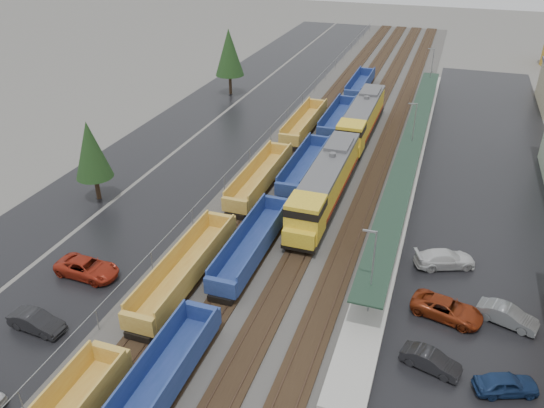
{
  "coord_description": "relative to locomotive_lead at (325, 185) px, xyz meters",
  "views": [
    {
      "loc": [
        12.74,
        -12.61,
        27.96
      ],
      "look_at": [
        -2.32,
        31.57,
        2.0
      ],
      "focal_mm": 35.0,
      "sensor_mm": 36.0,
      "label": 1
    }
  ],
  "objects": [
    {
      "name": "ballast_strip",
      "position": [
        -2.0,
        23.78,
        -2.57
      ],
      "size": [
        20.0,
        160.0,
        0.08
      ],
      "primitive_type": "cube",
      "color": "#302D2B",
      "rests_on": "ground"
    },
    {
      "name": "trackbed",
      "position": [
        -2.0,
        23.78,
        -2.45
      ],
      "size": [
        14.6,
        160.0,
        0.22
      ],
      "color": "black",
      "rests_on": "ground"
    },
    {
      "name": "west_parking_lot",
      "position": [
        -17.0,
        23.78,
        -2.6
      ],
      "size": [
        10.0,
        160.0,
        0.02
      ],
      "primitive_type": "cube",
      "color": "black",
      "rests_on": "ground"
    },
    {
      "name": "west_road",
      "position": [
        -27.0,
        23.78,
        -2.6
      ],
      "size": [
        9.0,
        160.0,
        0.02
      ],
      "primitive_type": "cube",
      "color": "black",
      "rests_on": "ground"
    },
    {
      "name": "east_commuter_lot",
      "position": [
        17.0,
        13.78,
        -2.6
      ],
      "size": [
        16.0,
        100.0,
        0.02
      ],
      "primitive_type": "cube",
      "color": "black",
      "rests_on": "ground"
    },
    {
      "name": "station_platform",
      "position": [
        7.5,
        13.78,
        -1.87
      ],
      "size": [
        3.0,
        80.0,
        8.0
      ],
      "color": "#9E9B93",
      "rests_on": "ground"
    },
    {
      "name": "chainlink_fence",
      "position": [
        -11.5,
        22.22,
        -1.0
      ],
      "size": [
        0.08,
        160.04,
        2.02
      ],
      "color": "gray",
      "rests_on": "ground"
    },
    {
      "name": "tree_west_near",
      "position": [
        -24.0,
        -6.22,
        3.21
      ],
      "size": [
        3.96,
        3.96,
        9.0
      ],
      "color": "#332316",
      "rests_on": "ground"
    },
    {
      "name": "tree_west_far",
      "position": [
        -25.0,
        33.78,
        4.52
      ],
      "size": [
        4.84,
        4.84,
        11.0
      ],
      "color": "#332316",
      "rests_on": "ground"
    },
    {
      "name": "locomotive_lead",
      "position": [
        0.0,
        0.0,
        0.0
      ],
      "size": [
        3.31,
        21.84,
        4.94
      ],
      "color": "black",
      "rests_on": "ground"
    },
    {
      "name": "locomotive_trail",
      "position": [
        0.0,
        21.0,
        0.0
      ],
      "size": [
        3.31,
        21.84,
        4.94
      ],
      "color": "black",
      "rests_on": "ground"
    },
    {
      "name": "well_string_yellow",
      "position": [
        -8.0,
        -16.51,
        -1.37
      ],
      "size": [
        2.84,
        90.49,
        2.52
      ],
      "color": "#BC8834",
      "rests_on": "ground"
    },
    {
      "name": "well_string_blue",
      "position": [
        -4.0,
        -2.19,
        -1.39
      ],
      "size": [
        2.8,
        104.08,
        2.48
      ],
      "color": "navy",
      "rests_on": "ground"
    },
    {
      "name": "parked_car_west_b",
      "position": [
        -15.98,
        -25.61,
        -1.86
      ],
      "size": [
        1.87,
        4.62,
        1.49
      ],
      "primitive_type": "imported",
      "rotation": [
        0.0,
        0.0,
        1.51
      ],
      "color": "black",
      "rests_on": "ground"
    },
    {
      "name": "parked_car_west_c",
      "position": [
        -16.52,
        -18.59,
        -1.82
      ],
      "size": [
        2.89,
        5.81,
        1.58
      ],
      "primitive_type": "imported",
      "rotation": [
        0.0,
        0.0,
        1.52
      ],
      "color": "#9C2613",
      "rests_on": "ground"
    },
    {
      "name": "parked_car_east_a",
      "position": [
        12.53,
        -20.0,
        -1.92
      ],
      "size": [
        2.49,
        4.38,
        1.37
      ],
      "primitive_type": "imported",
      "rotation": [
        0.0,
        0.0,
        1.3
      ],
      "color": "black",
      "rests_on": "ground"
    },
    {
      "name": "parked_car_east_b",
      "position": [
        13.31,
        -14.09,
        -1.85
      ],
      "size": [
        3.75,
        5.9,
        1.52
      ],
      "primitive_type": "imported",
      "rotation": [
        0.0,
        0.0,
        1.33
      ],
      "color": "maroon",
      "rests_on": "ground"
    },
    {
      "name": "parked_car_east_c",
      "position": [
        12.81,
        -7.12,
        -1.83
      ],
      "size": [
        4.1,
        5.8,
        1.56
      ],
      "primitive_type": "imported",
      "rotation": [
        0.0,
        0.0,
        1.97
      ],
      "color": "silver",
      "rests_on": "ground"
    },
    {
      "name": "parked_car_east_d",
      "position": [
        17.36,
        -20.56,
        -1.9
      ],
      "size": [
        3.05,
        4.5,
        1.42
      ],
      "primitive_type": "imported",
      "rotation": [
        0.0,
        0.0,
        1.93
      ],
      "color": "navy",
      "rests_on": "ground"
    },
    {
      "name": "parked_car_east_e",
      "position": [
        17.74,
        -13.39,
        -1.86
      ],
      "size": [
        2.86,
        4.77,
        1.48
      ],
      "primitive_type": "imported",
      "rotation": [
        0.0,
        0.0,
        1.26
      ],
      "color": "slate",
      "rests_on": "ground"
    }
  ]
}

